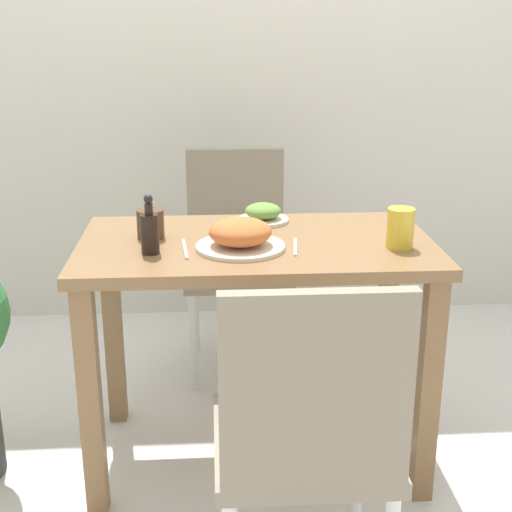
% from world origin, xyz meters
% --- Properties ---
extents(ground_plane, '(16.00, 16.00, 0.00)m').
position_xyz_m(ground_plane, '(0.00, 0.00, 0.00)').
color(ground_plane, silver).
extents(wall_back, '(8.00, 0.05, 2.60)m').
position_xyz_m(wall_back, '(0.00, 1.27, 1.30)').
color(wall_back, beige).
rests_on(wall_back, ground_plane).
extents(dining_table, '(1.07, 0.61, 0.75)m').
position_xyz_m(dining_table, '(0.00, 0.00, 0.62)').
color(dining_table, olive).
rests_on(dining_table, ground_plane).
extents(chair_near, '(0.42, 0.42, 0.89)m').
position_xyz_m(chair_near, '(0.07, -0.67, 0.50)').
color(chair_near, gray).
rests_on(chair_near, ground_plane).
extents(chair_far, '(0.42, 0.42, 0.89)m').
position_xyz_m(chair_far, '(-0.03, 0.71, 0.50)').
color(chair_far, gray).
rests_on(chair_far, ground_plane).
extents(food_plate, '(0.26, 0.26, 0.09)m').
position_xyz_m(food_plate, '(-0.05, -0.08, 0.79)').
color(food_plate, beige).
rests_on(food_plate, dining_table).
extents(side_plate, '(0.17, 0.17, 0.06)m').
position_xyz_m(side_plate, '(0.04, 0.21, 0.78)').
color(side_plate, beige).
rests_on(side_plate, dining_table).
extents(drink_cup, '(0.08, 0.08, 0.09)m').
position_xyz_m(drink_cup, '(-0.32, 0.05, 0.79)').
color(drink_cup, '#4C331E').
rests_on(drink_cup, dining_table).
extents(juice_glass, '(0.08, 0.08, 0.12)m').
position_xyz_m(juice_glass, '(0.42, -0.10, 0.81)').
color(juice_glass, gold).
rests_on(juice_glass, dining_table).
extents(sauce_bottle, '(0.05, 0.05, 0.17)m').
position_xyz_m(sauce_bottle, '(-0.31, -0.11, 0.82)').
color(sauce_bottle, black).
rests_on(sauce_bottle, dining_table).
extents(fork_utensil, '(0.03, 0.18, 0.00)m').
position_xyz_m(fork_utensil, '(-0.21, -0.08, 0.75)').
color(fork_utensil, silver).
rests_on(fork_utensil, dining_table).
extents(spoon_utensil, '(0.03, 0.16, 0.00)m').
position_xyz_m(spoon_utensil, '(0.11, -0.08, 0.75)').
color(spoon_utensil, silver).
rests_on(spoon_utensil, dining_table).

